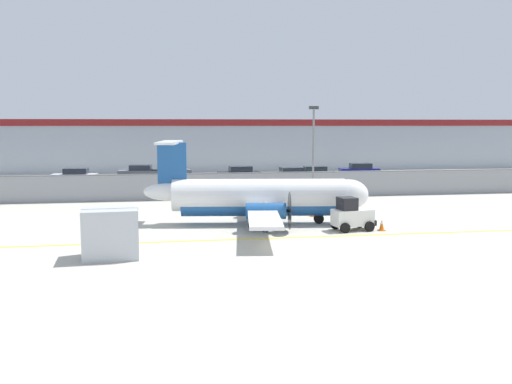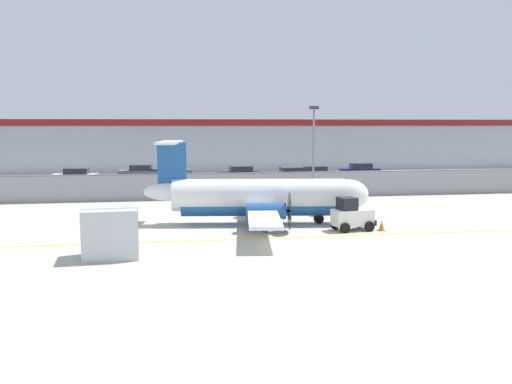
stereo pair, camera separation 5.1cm
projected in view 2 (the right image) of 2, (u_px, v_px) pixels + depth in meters
The scene contains 19 objects.
ground_plane at pixel (294, 238), 29.85m from camera, with size 140.00×140.00×0.01m.
perimeter_fence at pixel (249, 185), 45.40m from camera, with size 98.00×0.10×2.10m.
parking_lot_strip at pixel (231, 183), 56.79m from camera, with size 98.00×17.00×0.12m.
background_building at pixel (214, 144), 74.52m from camera, with size 91.00×8.10×6.50m.
commuter_airplane at pixel (263, 197), 33.76m from camera, with size 13.39×16.07×4.92m.
baggage_tug at pixel (352, 215), 31.78m from camera, with size 2.47×1.67×1.88m.
ground_crew_worker at pixel (265, 215), 31.29m from camera, with size 0.52×0.46×1.70m.
cargo_container at pixel (110, 233), 25.31m from camera, with size 2.51×2.14×2.20m.
traffic_cone_near_left at pixel (313, 212), 36.64m from camera, with size 0.36×0.36×0.64m.
traffic_cone_near_right at pixel (382, 225), 31.78m from camera, with size 0.36×0.36×0.64m.
traffic_cone_far_left at pixel (333, 219), 33.72m from camera, with size 0.36×0.36×0.64m.
parked_car_0 at pixel (75, 176), 54.96m from camera, with size 4.30×2.22×1.58m.
parked_car_1 at pixel (140, 173), 59.30m from camera, with size 4.35×2.34×1.58m.
parked_car_2 at pixel (171, 172), 59.95m from camera, with size 4.35×2.34×1.58m.
parked_car_3 at pixel (240, 174), 57.65m from camera, with size 4.29×2.20×1.58m.
parked_car_4 at pixel (293, 175), 56.10m from camera, with size 4.27×2.15×1.58m.
parked_car_5 at pixel (316, 174), 57.45m from camera, with size 4.29×2.18×1.58m.
parked_car_6 at pixel (360, 170), 61.95m from camera, with size 4.33×2.28×1.58m.
apron_light_pole at pixel (314, 145), 43.45m from camera, with size 0.70×0.30×7.27m.
Camera 2 is at (-6.76, -26.64, 5.92)m, focal length 40.00 mm.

